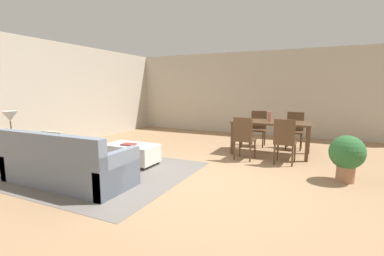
{
  "coord_description": "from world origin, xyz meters",
  "views": [
    {
      "loc": [
        1.74,
        -4.01,
        1.51
      ],
      "look_at": [
        -0.71,
        1.19,
        0.67
      ],
      "focal_mm": 25.38,
      "sensor_mm": 36.0,
      "label": 1
    }
  ],
  "objects": [
    {
      "name": "area_rug",
      "position": [
        -1.73,
        -0.39,
        0.0
      ],
      "size": [
        3.0,
        2.8,
        0.01
      ],
      "primitive_type": "cube",
      "color": "slate",
      "rests_on": "ground_plane"
    },
    {
      "name": "dining_chair_far_left",
      "position": [
        0.3,
        3.17,
        0.52
      ],
      "size": [
        0.42,
        0.42,
        0.92
      ],
      "color": "#513823",
      "rests_on": "ground_plane"
    },
    {
      "name": "ottoman_table",
      "position": [
        -1.61,
        0.26,
        0.23
      ],
      "size": [
        1.04,
        0.58,
        0.41
      ],
      "color": "silver",
      "rests_on": "ground_plane"
    },
    {
      "name": "wall_left",
      "position": [
        -4.5,
        0.5,
        1.35
      ],
      "size": [
        0.12,
        11.0,
        2.7
      ],
      "primitive_type": "cube",
      "color": "#BCB2A0",
      "rests_on": "ground_plane"
    },
    {
      "name": "wall_back",
      "position": [
        0.0,
        5.0,
        1.35
      ],
      "size": [
        9.0,
        0.12,
        2.7
      ],
      "primitive_type": "cube",
      "color": "#BCB2A0",
      "rests_on": "ground_plane"
    },
    {
      "name": "dining_chair_near_left",
      "position": [
        0.33,
        1.53,
        0.52
      ],
      "size": [
        0.43,
        0.43,
        0.92
      ],
      "color": "#513823",
      "rests_on": "ground_plane"
    },
    {
      "name": "vase_centerpiece",
      "position": [
        0.71,
        2.38,
        0.87
      ],
      "size": [
        0.09,
        0.09,
        0.22
      ],
      "primitive_type": "cylinder",
      "color": "#B26659",
      "rests_on": "dining_table"
    },
    {
      "name": "couch",
      "position": [
        -1.86,
        -1.09,
        0.3
      ],
      "size": [
        2.16,
        0.87,
        0.86
      ],
      "color": "slate",
      "rests_on": "ground_plane"
    },
    {
      "name": "book_on_ottoman",
      "position": [
        -1.61,
        0.18,
        0.42
      ],
      "size": [
        0.28,
        0.22,
        0.03
      ],
      "primitive_type": "cube",
      "rotation": [
        0.0,
        0.0,
        0.1
      ],
      "color": "maroon",
      "rests_on": "ottoman_table"
    },
    {
      "name": "dining_chair_near_right",
      "position": [
        1.15,
        1.55,
        0.52
      ],
      "size": [
        0.42,
        0.42,
        0.92
      ],
      "color": "#513823",
      "rests_on": "ground_plane"
    },
    {
      "name": "dining_table",
      "position": [
        0.75,
        2.36,
        0.67
      ],
      "size": [
        1.72,
        0.88,
        0.76
      ],
      "color": "#513823",
      "rests_on": "ground_plane"
    },
    {
      "name": "ground_plane",
      "position": [
        0.0,
        0.0,
        0.0
      ],
      "size": [
        10.8,
        10.8,
        0.0
      ],
      "primitive_type": "plane",
      "color": "#9E7A56"
    },
    {
      "name": "table_lamp",
      "position": [
        -3.24,
        -1.05,
        1.0
      ],
      "size": [
        0.26,
        0.26,
        0.53
      ],
      "color": "brown",
      "rests_on": "side_table"
    },
    {
      "name": "side_table",
      "position": [
        -3.24,
        -1.05,
        0.46
      ],
      "size": [
        0.4,
        0.4,
        0.59
      ],
      "color": "brown",
      "rests_on": "ground_plane"
    },
    {
      "name": "dining_chair_far_right",
      "position": [
        1.2,
        3.19,
        0.52
      ],
      "size": [
        0.4,
        0.4,
        0.92
      ],
      "color": "#513823",
      "rests_on": "ground_plane"
    },
    {
      "name": "potted_plant",
      "position": [
        2.18,
        0.92,
        0.45
      ],
      "size": [
        0.55,
        0.55,
        0.77
      ],
      "color": "#996B4C",
      "rests_on": "ground_plane"
    }
  ]
}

